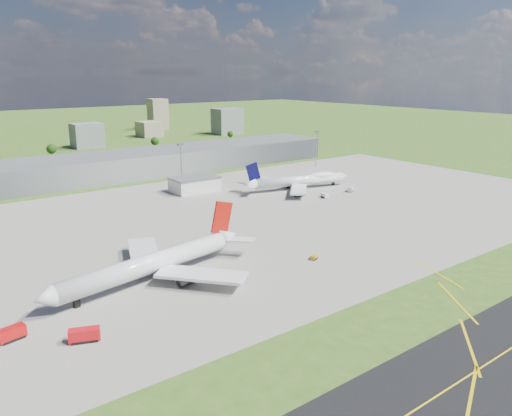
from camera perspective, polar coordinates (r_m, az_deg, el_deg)
ground at (r=329.22m, az=-12.90°, el=3.23°), size 1400.00×1400.00×0.00m
apron at (r=241.40m, az=0.18°, el=-0.71°), size 360.00×190.00×0.08m
terminal at (r=341.35m, az=-14.02°, el=4.86°), size 300.00×42.00×15.00m
ops_building at (r=289.08m, az=-7.02°, el=2.67°), size 26.00×16.00×8.00m
mast_center at (r=299.37m, az=-8.56°, el=5.72°), size 3.50×2.00×25.90m
mast_east at (r=364.08m, az=6.93°, el=7.45°), size 3.50×2.00×25.90m
airliner_red_twin at (r=168.51m, az=-11.44°, el=-6.18°), size 77.88×59.98×21.46m
airliner_blue_quad at (r=293.86m, az=5.04°, el=3.13°), size 68.26×52.68×18.03m
fire_truck at (r=138.05m, az=-19.01°, el=-13.60°), size 8.25×5.51×3.44m
crash_tender at (r=145.66m, az=-26.13°, el=-12.80°), size 7.13×4.14×3.47m
tug_yellow at (r=184.93m, az=6.66°, el=-5.62°), size 3.63×3.01×1.61m
van_white_near at (r=275.03m, az=7.85°, el=1.41°), size 3.18×5.28×2.52m
van_white_far at (r=291.84m, az=10.75°, el=2.09°), size 5.64×4.66×2.63m
bldg_c at (r=482.35m, az=-18.75°, el=7.86°), size 26.00×20.00×22.00m
bldg_ce at (r=549.02m, az=-12.09°, el=8.81°), size 22.00×24.00×16.00m
bldg_e at (r=561.41m, az=-3.29°, el=9.87°), size 30.00×22.00×28.00m
bldg_tall_e at (r=619.17m, az=-11.15°, el=10.49°), size 20.00×18.00×36.00m
tree_c at (r=443.22m, az=-22.34°, el=6.26°), size 8.10×8.10×9.90m
tree_e at (r=469.24m, az=-11.48°, el=7.49°), size 7.65×7.65×9.35m
tree_far_e at (r=522.42m, az=-2.96°, el=8.43°), size 6.30×6.30×7.70m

